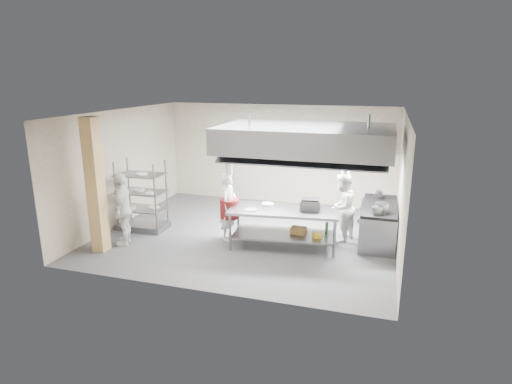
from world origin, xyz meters
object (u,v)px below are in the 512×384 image
(chef_plating, at_px, (123,209))
(chef_line, at_px, (342,208))
(griddle, at_px, (310,204))
(pass_rack, at_px, (142,196))
(stockpot, at_px, (382,207))
(cooking_range, at_px, (379,224))
(chef_head, at_px, (229,207))
(island, at_px, (283,228))

(chef_plating, bearing_deg, chef_line, 89.12)
(griddle, bearing_deg, pass_rack, 175.59)
(pass_rack, relative_size, griddle, 3.98)
(chef_line, bearing_deg, stockpot, 94.55)
(pass_rack, xyz_separation_m, cooking_range, (5.80, 0.90, -0.47))
(pass_rack, distance_m, griddle, 4.29)
(cooking_range, distance_m, chef_head, 3.58)
(island, relative_size, pass_rack, 1.38)
(pass_rack, xyz_separation_m, stockpot, (5.84, 0.38, 0.11))
(griddle, bearing_deg, chef_plating, -170.88)
(island, height_order, pass_rack, pass_rack)
(stockpot, bearing_deg, chef_plating, -166.37)
(cooking_range, height_order, chef_head, chef_head)
(cooking_range, relative_size, stockpot, 6.78)
(chef_plating, relative_size, stockpot, 5.78)
(griddle, bearing_deg, chef_line, 37.26)
(chef_line, relative_size, chef_plating, 0.97)
(island, relative_size, chef_plating, 1.45)
(island, distance_m, chef_line, 1.49)
(island, bearing_deg, cooking_range, 18.79)
(pass_rack, height_order, chef_head, pass_rack)
(island, xyz_separation_m, griddle, (0.58, 0.18, 0.56))
(griddle, relative_size, stockpot, 1.52)
(pass_rack, distance_m, chef_head, 2.35)
(cooking_range, height_order, chef_line, chef_line)
(griddle, bearing_deg, chef_head, 177.24)
(griddle, bearing_deg, island, -168.22)
(chef_line, bearing_deg, pass_rack, -59.89)
(chef_line, distance_m, chef_plating, 5.10)
(island, distance_m, pass_rack, 3.74)
(chef_plating, height_order, griddle, chef_plating)
(cooking_range, bearing_deg, chef_head, -165.15)
(island, xyz_separation_m, chef_plating, (-3.60, -0.91, 0.40))
(griddle, xyz_separation_m, stockpot, (1.55, 0.30, -0.02))
(cooking_range, height_order, stockpot, stockpot)
(pass_rack, xyz_separation_m, griddle, (4.29, 0.08, 0.13))
(griddle, height_order, stockpot, griddle)
(chef_plating, height_order, stockpot, chef_plating)
(cooking_range, bearing_deg, stockpot, -85.43)
(chef_line, height_order, griddle, chef_line)
(island, distance_m, chef_head, 1.41)
(cooking_range, distance_m, griddle, 1.82)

